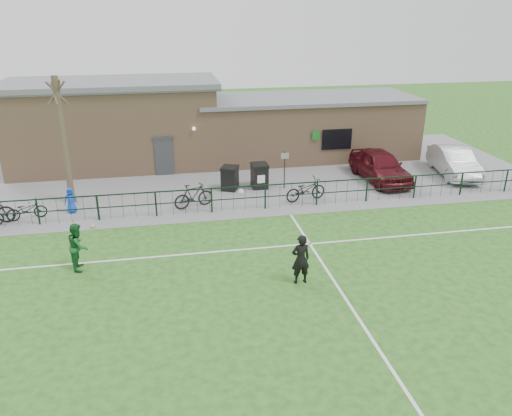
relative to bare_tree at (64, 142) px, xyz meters
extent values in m
plane|color=#245619|center=(8.00, -10.50, -3.00)|extent=(90.00, 90.00, 0.00)
cube|color=slate|center=(8.00, 3.00, -2.99)|extent=(34.00, 13.00, 0.02)
cube|color=white|center=(8.00, -2.70, -3.00)|extent=(28.00, 0.10, 0.01)
cube|color=white|center=(8.00, -6.50, -3.00)|extent=(28.00, 0.10, 0.01)
cube|color=white|center=(10.00, -10.50, -3.00)|extent=(0.10, 16.00, 0.01)
cube|color=black|center=(8.00, -2.50, -2.40)|extent=(28.00, 0.10, 1.20)
cylinder|color=#4A3B2C|center=(0.00, 0.00, 0.00)|extent=(0.30, 0.30, 6.00)
cube|color=black|center=(7.74, 0.40, -2.41)|extent=(1.03, 1.08, 1.14)
cube|color=black|center=(9.30, 0.45, -2.38)|extent=(0.80, 0.91, 1.19)
cylinder|color=black|center=(10.53, 0.03, -1.98)|extent=(0.07, 0.07, 2.00)
imported|color=#4B0D14|center=(15.93, 0.38, -2.16)|extent=(2.19, 4.90, 1.64)
imported|color=#B2B4BA|center=(20.36, 0.48, -2.20)|extent=(2.49, 4.93, 1.55)
imported|color=black|center=(-1.64, -1.80, -2.54)|extent=(1.77, 0.97, 0.88)
imported|color=black|center=(5.73, -1.75, -2.40)|extent=(2.00, 1.12, 1.16)
imported|color=black|center=(11.14, -1.84, -2.43)|extent=(2.21, 1.19, 1.10)
imported|color=blue|center=(0.19, -1.36, -2.38)|extent=(0.64, 0.48, 1.20)
imported|color=black|center=(8.81, -9.32, -2.11)|extent=(0.69, 0.48, 1.79)
sphere|color=white|center=(7.20, -6.79, -0.51)|extent=(0.22, 0.22, 0.22)
imported|color=#195726|center=(1.29, -6.86, -2.13)|extent=(0.68, 0.86, 1.74)
sphere|color=silver|center=(1.28, -3.30, -2.90)|extent=(0.20, 0.20, 0.20)
cube|color=tan|center=(8.00, 6.00, -1.25)|extent=(24.00, 5.00, 3.50)
cube|color=tan|center=(1.76, 6.00, 1.10)|extent=(11.52, 5.00, 1.20)
cube|color=#5A5D62|center=(1.76, 6.00, 1.82)|extent=(12.02, 5.40, 0.28)
cube|color=#5A5D62|center=(13.28, 6.00, 0.60)|extent=(13.44, 5.30, 0.22)
cube|color=#383A3D|center=(4.50, 3.47, -1.95)|extent=(1.00, 0.08, 2.10)
cube|color=black|center=(14.50, 3.47, -1.40)|extent=(1.80, 0.08, 1.20)
cube|color=#19661E|center=(13.20, 3.42, -1.10)|extent=(0.45, 0.04, 0.55)
camera|label=1|loc=(4.57, -23.72, 5.79)|focal=35.00mm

